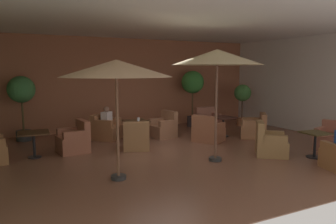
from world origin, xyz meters
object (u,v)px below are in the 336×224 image
at_px(armchair_front_right_east, 269,143).
at_px(armchair_mid_center_south, 208,132).
at_px(armchair_front_left_east, 164,128).
at_px(potted_tree_mid_right, 193,86).
at_px(armchair_mid_center_north, 255,129).
at_px(potted_tree_mid_left, 242,97).
at_px(armchair_front_left_south, 106,130).
at_px(patio_umbrella_center_beige, 217,58).
at_px(armchair_mid_center_east, 208,122).
at_px(iced_drink_cup, 138,119).
at_px(cafe_table_front_left, 136,125).
at_px(armchair_front_right_north, 332,139).
at_px(armchair_rear_right_north, 74,140).
at_px(cafe_table_mid_center, 223,122).
at_px(potted_tree_left_corner, 22,95).
at_px(patron_by_window, 107,117).
at_px(patio_umbrella_tall_red, 116,69).
at_px(cafe_table_front_right, 315,139).
at_px(cafe_table_rear_right, 34,137).
at_px(armchair_front_left_north, 136,139).

bearing_deg(armchair_front_right_east, armchair_mid_center_south, 104.50).
distance_m(armchair_front_left_east, potted_tree_mid_right, 2.69).
distance_m(armchair_mid_center_north, potted_tree_mid_left, 2.51).
relative_size(armchair_front_left_south, armchair_mid_center_south, 1.04).
height_order(armchair_mid_center_south, patio_umbrella_center_beige, patio_umbrella_center_beige).
distance_m(armchair_front_left_east, armchair_mid_center_east, 1.97).
height_order(potted_tree_mid_left, iced_drink_cup, potted_tree_mid_left).
bearing_deg(patio_umbrella_center_beige, armchair_front_left_south, 115.32).
xyz_separation_m(armchair_mid_center_east, potted_tree_mid_right, (-0.03, 1.10, 1.30)).
distance_m(cafe_table_front_left, armchair_front_right_north, 5.71).
xyz_separation_m(armchair_rear_right_north, iced_drink_cup, (2.04, 0.40, 0.39)).
bearing_deg(potted_tree_mid_right, armchair_mid_center_east, -88.56).
height_order(armchair_mid_center_east, armchair_rear_right_north, armchair_rear_right_north).
bearing_deg(cafe_table_mid_center, armchair_rear_right_north, 179.00).
xyz_separation_m(patio_umbrella_center_beige, potted_tree_mid_left, (3.92, 3.77, -1.35)).
relative_size(armchair_front_left_south, armchair_rear_right_north, 1.28).
relative_size(potted_tree_left_corner, potted_tree_mid_right, 0.93).
distance_m(armchair_front_left_south, potted_tree_mid_left, 5.72).
relative_size(cafe_table_front_left, patron_by_window, 1.15).
bearing_deg(potted_tree_left_corner, cafe_table_front_left, -27.94).
bearing_deg(armchair_mid_center_north, potted_tree_left_corner, 157.05).
height_order(armchair_front_left_south, patio_umbrella_tall_red, patio_umbrella_tall_red).
distance_m(patio_umbrella_tall_red, patron_by_window, 4.27).
bearing_deg(armchair_front_left_south, patio_umbrella_tall_red, -102.05).
height_order(potted_tree_mid_left, patron_by_window, potted_tree_mid_left).
bearing_deg(cafe_table_front_right, armchair_front_right_north, 16.26).
xyz_separation_m(armchair_mid_center_east, armchair_rear_right_north, (-5.01, -0.95, 0.01)).
bearing_deg(cafe_table_front_left, patio_umbrella_tall_red, -116.74).
distance_m(armchair_rear_right_north, patron_by_window, 1.79).
height_order(cafe_table_front_left, potted_tree_left_corner, potted_tree_left_corner).
relative_size(armchair_front_left_south, armchair_mid_center_north, 1.00).
bearing_deg(iced_drink_cup, potted_tree_mid_left, 10.90).
distance_m(armchair_front_left_east, armchair_front_left_south, 1.90).
xyz_separation_m(cafe_table_rear_right, iced_drink_cup, (3.06, 0.52, 0.18)).
distance_m(cafe_table_rear_right, patio_umbrella_tall_red, 3.40).
height_order(armchair_mid_center_south, iced_drink_cup, armchair_mid_center_south).
distance_m(cafe_table_front_left, armchair_front_left_east, 1.09).
bearing_deg(armchair_mid_center_north, potted_tree_mid_right, 105.20).
bearing_deg(armchair_rear_right_north, armchair_front_right_east, -30.29).
bearing_deg(armchair_front_right_east, armchair_front_left_east, 113.88).
bearing_deg(armchair_rear_right_north, cafe_table_mid_center, -1.00).
bearing_deg(iced_drink_cup, armchair_front_right_north, -37.64).
xyz_separation_m(armchair_front_left_north, cafe_table_front_right, (3.79, -2.86, 0.17)).
xyz_separation_m(patio_umbrella_tall_red, potted_tree_left_corner, (-1.57, 4.88, -0.78)).
bearing_deg(armchair_mid_center_north, cafe_table_front_left, 161.61).
bearing_deg(armchair_rear_right_north, armchair_front_left_south, 45.05).
xyz_separation_m(cafe_table_front_left, armchair_mid_center_south, (1.99, -1.07, -0.22)).
bearing_deg(patio_umbrella_center_beige, cafe_table_front_right, -20.13).
bearing_deg(iced_drink_cup, armchair_mid_center_north, -16.91).
bearing_deg(potted_tree_mid_left, iced_drink_cup, -169.10).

